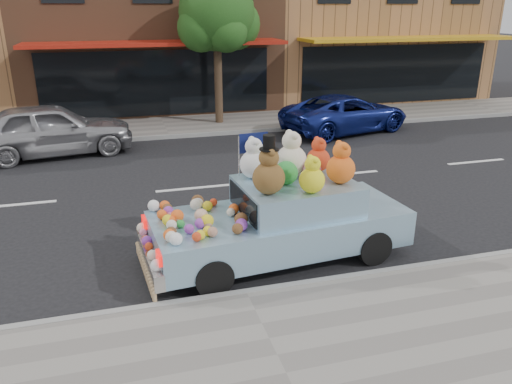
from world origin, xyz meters
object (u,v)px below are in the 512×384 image
object	(u,v)px
car_blue	(346,113)
art_car	(281,214)
car_silver	(51,129)
street_tree	(217,19)

from	to	relation	value
car_blue	art_car	bearing A→B (deg)	132.98
car_silver	art_car	xyz separation A→B (m)	(4.39, -7.80, 0.03)
street_tree	car_blue	world-z (taller)	street_tree
car_silver	art_car	bearing A→B (deg)	-159.57
car_blue	art_car	world-z (taller)	art_car
car_silver	car_blue	size ratio (longest dim) A/B	0.99
street_tree	art_car	size ratio (longest dim) A/B	1.13
street_tree	art_car	distance (m)	10.87
car_blue	art_car	xyz separation A→B (m)	(-5.10, -8.21, 0.16)
street_tree	car_blue	xyz separation A→B (m)	(3.99, -2.20, -3.05)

